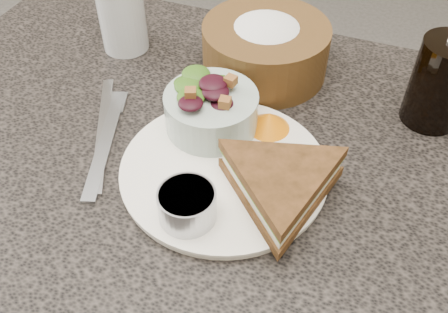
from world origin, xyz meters
The scene contains 11 objects.
dining_table centered at (0.00, 0.00, 0.38)m, with size 1.00×0.70×0.75m, color black.
dinner_plate centered at (0.00, -0.01, 0.76)m, with size 0.25×0.25×0.01m, color white.
sandwich centered at (0.08, -0.04, 0.78)m, with size 0.17×0.17×0.05m, color brown, non-canonical shape.
salad_bowl centered at (-0.04, 0.05, 0.80)m, with size 0.12×0.12×0.07m, color #9FB4AB, non-canonical shape.
dressing_ramekin centered at (-0.01, -0.10, 0.78)m, with size 0.07×0.07×0.04m, color #A4A7AF.
orange_wedge centered at (0.03, 0.07, 0.77)m, with size 0.06×0.06×0.03m, color orange.
fork centered at (-0.16, -0.03, 0.75)m, with size 0.02×0.18×0.00m, color #A1A5AC.
knife centered at (-0.17, 0.00, 0.75)m, with size 0.01×0.22×0.00m, color #9A9B9E.
bread_basket centered at (-0.01, 0.21, 0.80)m, with size 0.19×0.19×0.11m, color #51381C, non-canonical shape.
cola_glass centered at (0.23, 0.18, 0.82)m, with size 0.08×0.08×0.13m, color black, non-canonical shape.
water_glass centered at (-0.24, 0.19, 0.80)m, with size 0.07×0.07×0.11m, color silver.
Camera 1 is at (0.15, -0.41, 1.21)m, focal length 40.00 mm.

